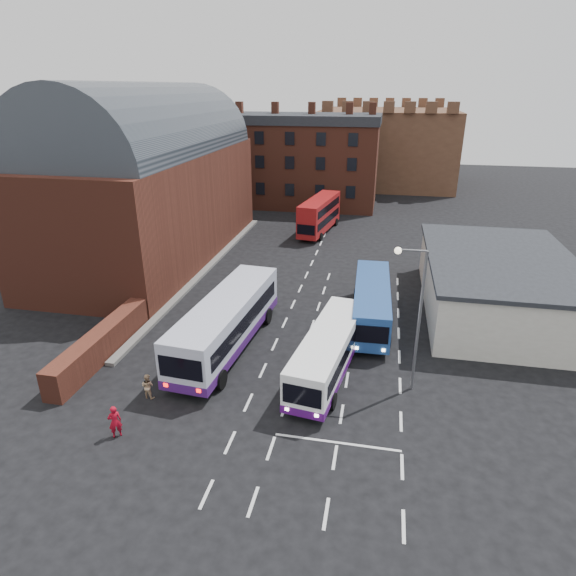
% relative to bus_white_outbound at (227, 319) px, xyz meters
% --- Properties ---
extents(ground, '(180.00, 180.00, 0.00)m').
position_rel_bus_white_outbound_xyz_m(ground, '(2.89, -4.68, -2.00)').
color(ground, black).
extents(railway_station, '(12.00, 28.00, 16.00)m').
position_rel_bus_white_outbound_xyz_m(railway_station, '(-12.61, 16.32, 5.64)').
color(railway_station, '#602B1E').
rests_on(railway_station, ground).
extents(forecourt_wall, '(1.20, 10.00, 1.80)m').
position_rel_bus_white_outbound_xyz_m(forecourt_wall, '(-7.31, -2.68, -1.10)').
color(forecourt_wall, '#602B1E').
rests_on(forecourt_wall, ground).
extents(cream_building, '(10.40, 16.40, 4.25)m').
position_rel_bus_white_outbound_xyz_m(cream_building, '(17.89, 9.32, 0.16)').
color(cream_building, beige).
rests_on(cream_building, ground).
extents(brick_terrace, '(22.00, 10.00, 11.00)m').
position_rel_bus_white_outbound_xyz_m(brick_terrace, '(-3.11, 41.32, 3.50)').
color(brick_terrace, brown).
rests_on(brick_terrace, ground).
extents(castle_keep, '(22.00, 22.00, 12.00)m').
position_rel_bus_white_outbound_xyz_m(castle_keep, '(8.89, 61.32, 4.00)').
color(castle_keep, brown).
rests_on(castle_keep, ground).
extents(bus_white_outbound, '(3.87, 12.58, 3.38)m').
position_rel_bus_white_outbound_xyz_m(bus_white_outbound, '(0.00, 0.00, 0.00)').
color(bus_white_outbound, silver).
rests_on(bus_white_outbound, ground).
extents(bus_white_inbound, '(3.64, 10.18, 2.72)m').
position_rel_bus_white_outbound_xyz_m(bus_white_inbound, '(6.70, -1.78, -0.39)').
color(bus_white_inbound, white).
rests_on(bus_white_inbound, ground).
extents(bus_blue, '(2.89, 10.53, 2.85)m').
position_rel_bus_white_outbound_xyz_m(bus_blue, '(8.89, 5.36, -0.31)').
color(bus_blue, navy).
rests_on(bus_blue, ground).
extents(bus_red_double, '(3.70, 10.06, 3.93)m').
position_rel_bus_white_outbound_xyz_m(bus_red_double, '(2.10, 27.47, 0.10)').
color(bus_red_double, maroon).
rests_on(bus_red_double, ground).
extents(street_lamp, '(1.68, 0.36, 8.24)m').
position_rel_bus_white_outbound_xyz_m(street_lamp, '(11.21, -2.46, 2.97)').
color(street_lamp, slate).
rests_on(street_lamp, ground).
extents(pedestrian_red, '(0.75, 0.71, 1.72)m').
position_rel_bus_white_outbound_xyz_m(pedestrian_red, '(-2.61, -9.31, -1.14)').
color(pedestrian_red, '#A2091B').
rests_on(pedestrian_red, ground).
extents(pedestrian_beige, '(0.77, 0.63, 1.44)m').
position_rel_bus_white_outbound_xyz_m(pedestrian_beige, '(-2.54, -6.09, -1.28)').
color(pedestrian_beige, tan).
rests_on(pedestrian_beige, ground).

